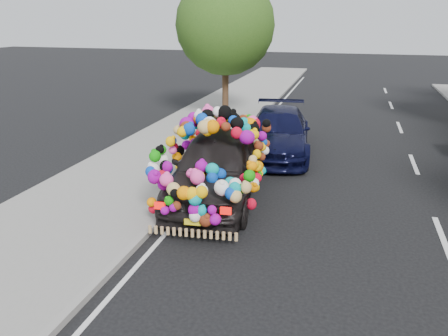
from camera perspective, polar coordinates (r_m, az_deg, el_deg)
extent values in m
plane|color=black|center=(10.12, 6.18, -6.37)|extent=(100.00, 100.00, 0.00)
cube|color=gray|center=(11.54, -15.35, -3.37)|extent=(4.00, 60.00, 0.12)
cube|color=gray|center=(10.69, -6.33, -4.56)|extent=(0.15, 60.00, 0.13)
cylinder|color=#332114|center=(19.49, 0.18, 10.33)|extent=(0.28, 0.28, 2.73)
sphere|color=#204713|center=(19.27, 0.19, 18.19)|extent=(4.20, 4.20, 4.20)
imported|color=black|center=(10.85, -0.90, 0.28)|extent=(2.43, 5.06, 1.67)
cube|color=red|center=(8.82, -8.39, -4.89)|extent=(0.22, 0.08, 0.14)
cube|color=red|center=(8.50, 0.24, -5.62)|extent=(0.22, 0.08, 0.14)
cube|color=yellow|center=(8.75, -4.13, -7.08)|extent=(0.34, 0.07, 0.12)
imported|color=black|center=(14.68, 7.09, 4.71)|extent=(2.64, 5.21, 1.45)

